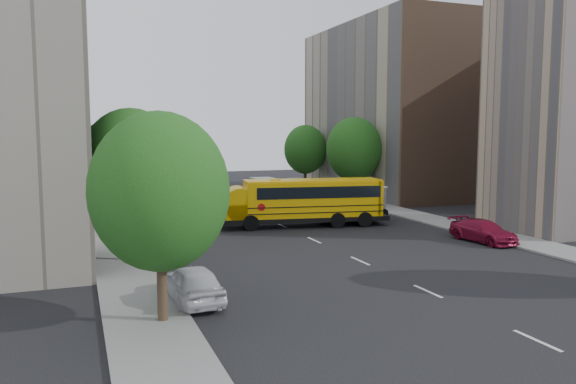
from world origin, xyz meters
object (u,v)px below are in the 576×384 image
parked_car_2 (129,193)px  parked_car_5 (297,185)px  street_tree_1 (132,166)px  street_tree_0 (160,192)px  school_bus (301,200)px  safari_truck (352,203)px  parked_car_0 (193,283)px  parked_car_4 (334,194)px  street_tree_2 (111,155)px  parked_car_3 (483,231)px  street_tree_4 (354,149)px  street_tree_5 (305,149)px  parked_car_1 (131,206)px

parked_car_2 → parked_car_5: parked_car_5 is taller
parked_car_2 → street_tree_1: bearing=83.8°
parked_car_2 → street_tree_0: bearing=85.0°
street_tree_0 → parked_car_2: 38.11m
school_bus → safari_truck: (4.52, 0.95, -0.57)m
parked_car_0 → parked_car_4: 33.36m
street_tree_0 → parked_car_2: size_ratio=1.59×
street_tree_2 → parked_car_3: (20.45, -20.10, -4.16)m
street_tree_1 → street_tree_4: (22.00, 18.00, 0.12)m
safari_truck → parked_car_4: safari_truck is taller
parked_car_2 → parked_car_3: bearing=119.6°
parked_car_3 → parked_car_4: parked_car_4 is taller
parked_car_2 → parked_car_5: size_ratio=1.01×
street_tree_0 → street_tree_5: (22.00, 40.00, 0.06)m
street_tree_2 → parked_car_0: 26.26m
street_tree_0 → parked_car_5: bearing=62.1°
street_tree_2 → parked_car_5: size_ratio=1.66×
street_tree_4 → street_tree_2: bearing=180.0°
street_tree_4 → parked_car_0: size_ratio=1.85×
street_tree_4 → safari_truck: size_ratio=1.30×
street_tree_5 → parked_car_0: bearing=-118.4°
street_tree_0 → street_tree_4: 35.61m
street_tree_4 → street_tree_5: 12.01m
street_tree_2 → school_bus: bearing=-41.3°
parked_car_0 → parked_car_3: (18.98, 5.79, -0.08)m
street_tree_2 → safari_truck: size_ratio=1.24×
parked_car_1 → parked_car_2: 10.79m
parked_car_3 → safari_truck: bearing=104.0°
street_tree_5 → safari_truck: size_ratio=1.21×
street_tree_1 → parked_car_5: street_tree_1 is taller
street_tree_4 → street_tree_0: bearing=-128.2°
school_bus → safari_truck: school_bus is taller
street_tree_5 → parked_car_4: bearing=-97.6°
parked_car_0 → parked_car_2: size_ratio=0.94×
street_tree_1 → parked_car_1: bearing=85.3°
street_tree_4 → parked_car_2: bearing=153.6°
street_tree_2 → parked_car_4: bearing=4.0°
parked_car_4 → street_tree_0: bearing=-119.1°
parked_car_2 → parked_car_4: parked_car_4 is taller
street_tree_0 → street_tree_4: size_ratio=0.91×
school_bus → parked_car_1: size_ratio=2.90×
safari_truck → parked_car_3: size_ratio=1.35×
street_tree_2 → parked_car_3: 28.98m
street_tree_2 → school_bus: size_ratio=0.62×
street_tree_1 → parked_car_4: bearing=43.3°
street_tree_0 → parked_car_3: 22.28m
parked_car_2 → street_tree_5: bearing=-175.5°
street_tree_5 → street_tree_0: bearing=-118.8°
safari_truck → parked_car_4: bearing=56.1°
parked_car_4 → parked_car_2: bearing=161.3°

